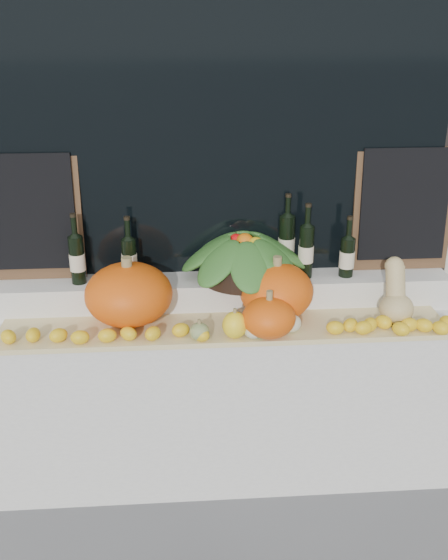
% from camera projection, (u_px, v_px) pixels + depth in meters
% --- Properties ---
extents(storefront_facade, '(7.00, 0.94, 4.50)m').
position_uv_depth(storefront_facade, '(213.00, 15.00, 3.17)').
color(storefront_facade, beige).
rests_on(storefront_facade, ground).
extents(display_sill, '(2.30, 0.55, 0.88)m').
position_uv_depth(display_sill, '(223.00, 395.00, 3.22)').
color(display_sill, silver).
rests_on(display_sill, ground).
extents(rear_tier, '(2.30, 0.25, 0.16)m').
position_uv_depth(rear_tier, '(221.00, 292.00, 3.15)').
color(rear_tier, silver).
rests_on(rear_tier, display_sill).
extents(straw_bedding, '(2.10, 0.32, 0.02)m').
position_uv_depth(straw_bedding, '(225.00, 329.00, 2.93)').
color(straw_bedding, tan).
rests_on(straw_bedding, display_sill).
extents(pumpkin_left, '(0.51, 0.51, 0.29)m').
position_uv_depth(pumpkin_left, '(129.00, 294.00, 2.91)').
color(pumpkin_left, '#E9570C').
rests_on(pumpkin_left, straw_bedding).
extents(pumpkin_right, '(0.39, 0.39, 0.27)m').
position_uv_depth(pumpkin_right, '(276.00, 291.00, 2.96)').
color(pumpkin_right, '#E9570C').
rests_on(pumpkin_right, straw_bedding).
extents(pumpkin_center, '(0.32, 0.32, 0.18)m').
position_uv_depth(pumpkin_center, '(269.00, 318.00, 2.80)').
color(pumpkin_center, '#E9570C').
rests_on(pumpkin_center, straw_bedding).
extents(butternut_squash, '(0.16, 0.22, 0.30)m').
position_uv_depth(butternut_squash, '(396.00, 297.00, 2.93)').
color(butternut_squash, tan).
rests_on(butternut_squash, straw_bedding).
extents(decorative_gourds, '(0.52, 0.15, 0.15)m').
position_uv_depth(decorative_gourds, '(247.00, 327.00, 2.81)').
color(decorative_gourds, '#335C1B').
rests_on(decorative_gourds, straw_bedding).
extents(lemon_heap, '(2.20, 0.16, 0.06)m').
position_uv_depth(lemon_heap, '(227.00, 331.00, 2.81)').
color(lemon_heap, yellow).
rests_on(lemon_heap, straw_bedding).
extents(produce_bowl, '(0.67, 0.67, 0.24)m').
position_uv_depth(produce_bowl, '(245.00, 256.00, 3.07)').
color(produce_bowl, black).
rests_on(produce_bowl, rear_tier).
extents(wine_bottle_far_left, '(0.08, 0.08, 0.35)m').
position_uv_depth(wine_bottle_far_left, '(77.00, 259.00, 3.01)').
color(wine_bottle_far_left, black).
rests_on(wine_bottle_far_left, rear_tier).
extents(wine_bottle_near_left, '(0.08, 0.08, 0.33)m').
position_uv_depth(wine_bottle_near_left, '(129.00, 259.00, 3.04)').
color(wine_bottle_near_left, black).
rests_on(wine_bottle_near_left, rear_tier).
extents(wine_bottle_tall, '(0.08, 0.08, 0.41)m').
position_uv_depth(wine_bottle_tall, '(286.00, 243.00, 3.14)').
color(wine_bottle_tall, black).
rests_on(wine_bottle_tall, rear_tier).
extents(wine_bottle_near_right, '(0.08, 0.08, 0.38)m').
position_uv_depth(wine_bottle_near_right, '(306.00, 251.00, 3.07)').
color(wine_bottle_near_right, black).
rests_on(wine_bottle_near_right, rear_tier).
extents(wine_bottle_far_right, '(0.08, 0.08, 0.31)m').
position_uv_depth(wine_bottle_far_right, '(347.00, 256.00, 3.10)').
color(wine_bottle_far_right, black).
rests_on(wine_bottle_far_right, rear_tier).
extents(chalkboard_left, '(0.50, 0.08, 0.62)m').
position_uv_depth(chalkboard_left, '(29.00, 215.00, 2.99)').
color(chalkboard_left, '#4C331E').
rests_on(chalkboard_left, rear_tier).
extents(chalkboard_right, '(0.50, 0.08, 0.62)m').
position_uv_depth(chalkboard_right, '(403.00, 207.00, 3.11)').
color(chalkboard_right, '#4C331E').
rests_on(chalkboard_right, rear_tier).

